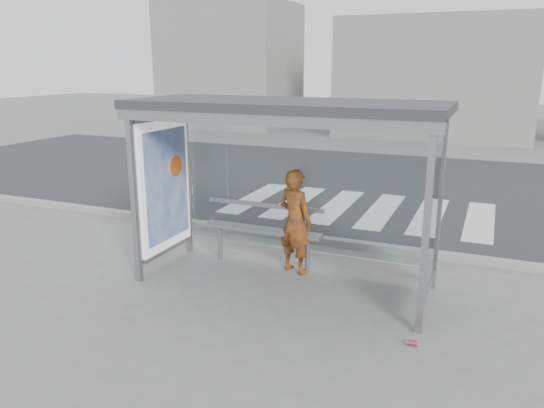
# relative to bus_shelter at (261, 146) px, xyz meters

# --- Properties ---
(ground) EXTENTS (80.00, 80.00, 0.00)m
(ground) POSITION_rel_bus_shelter_xyz_m (0.37, -0.06, -1.98)
(ground) COLOR slate
(ground) RESTS_ON ground
(road) EXTENTS (30.00, 10.00, 0.01)m
(road) POSITION_rel_bus_shelter_xyz_m (0.37, 6.94, -1.98)
(road) COLOR #29292C
(road) RESTS_ON ground
(curb) EXTENTS (30.00, 0.18, 0.12)m
(curb) POSITION_rel_bus_shelter_xyz_m (0.37, 1.89, -1.92)
(curb) COLOR gray
(curb) RESTS_ON ground
(crosswalk) EXTENTS (5.55, 3.00, 0.00)m
(crosswalk) POSITION_rel_bus_shelter_xyz_m (0.37, 4.44, -1.98)
(crosswalk) COLOR silver
(crosswalk) RESTS_ON ground
(bus_shelter) EXTENTS (4.25, 1.65, 2.62)m
(bus_shelter) POSITION_rel_bus_shelter_xyz_m (0.00, 0.00, 0.00)
(bus_shelter) COLOR gray
(bus_shelter) RESTS_ON ground
(building_left) EXTENTS (6.00, 5.00, 6.00)m
(building_left) POSITION_rel_bus_shelter_xyz_m (-9.63, 17.94, 1.02)
(building_left) COLOR gray
(building_left) RESTS_ON ground
(building_center) EXTENTS (8.00, 5.00, 5.00)m
(building_center) POSITION_rel_bus_shelter_xyz_m (0.37, 17.94, 0.52)
(building_center) COLOR gray
(building_center) RESTS_ON ground
(person) EXTENTS (0.68, 0.55, 1.60)m
(person) POSITION_rel_bus_shelter_xyz_m (0.34, 0.47, -1.18)
(person) COLOR #D14A13
(person) RESTS_ON ground
(bench) EXTENTS (1.93, 0.24, 1.00)m
(bench) POSITION_rel_bus_shelter_xyz_m (-0.21, 0.51, -1.40)
(bench) COLOR slate
(bench) RESTS_ON ground
(soda_can) EXTENTS (0.12, 0.07, 0.06)m
(soda_can) POSITION_rel_bus_shelter_xyz_m (2.35, -1.10, -1.95)
(soda_can) COLOR #C43954
(soda_can) RESTS_ON ground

